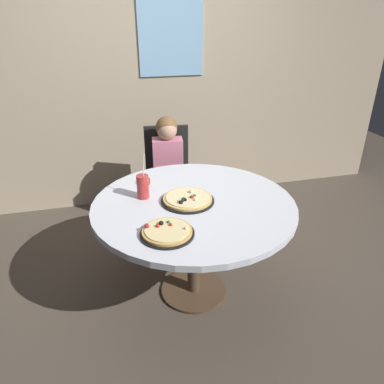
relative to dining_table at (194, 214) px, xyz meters
The scene contains 9 objects.
ground_plane 0.66m from the dining_table, ahead, with size 8.00×8.00×0.00m, color #4C4238.
wall_with_window 1.82m from the dining_table, 89.97° to the left, with size 5.20×0.14×2.90m.
dining_table is the anchor object (origin of this frame).
chair_wooden 1.03m from the dining_table, 89.30° to the left, with size 0.45×0.45×0.95m.
diner_child 0.86m from the dining_table, 90.70° to the left, with size 0.30×0.43×1.08m.
pizza_veggie 0.11m from the dining_table, 153.30° to the left, with size 0.35×0.35×0.05m.
pizza_cheese 0.42m from the dining_table, 126.05° to the right, with size 0.31×0.31×0.05m.
soda_cup 0.38m from the dining_table, 154.44° to the left, with size 0.08×0.08×0.31m.
sauce_bowl 0.46m from the dining_table, 127.11° to the left, with size 0.07×0.07×0.04m, color brown.
Camera 1 is at (-0.52, -1.99, 1.86)m, focal length 33.48 mm.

